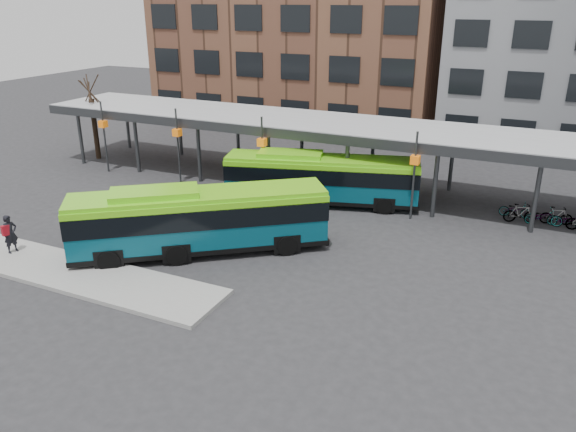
% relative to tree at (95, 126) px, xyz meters
% --- Properties ---
extents(ground, '(120.00, 120.00, 0.00)m').
position_rel_tree_xyz_m(ground, '(18.00, -12.00, -2.43)').
color(ground, '#28282B').
rests_on(ground, ground).
extents(boarding_island, '(14.00, 3.00, 0.18)m').
position_rel_tree_xyz_m(boarding_island, '(12.50, -15.00, -2.34)').
color(boarding_island, gray).
rests_on(boarding_island, ground).
extents(canopy, '(40.00, 6.53, 4.80)m').
position_rel_tree_xyz_m(canopy, '(17.94, 0.87, 1.47)').
color(canopy, '#999B9E').
rests_on(canopy, ground).
extents(tree, '(1.64, 1.64, 5.60)m').
position_rel_tree_xyz_m(tree, '(0.00, 0.00, 0.00)').
color(tree, black).
rests_on(tree, ground).
extents(building_brick, '(26.00, 14.00, 22.00)m').
position_rel_tree_xyz_m(building_brick, '(8.00, 20.00, 8.57)').
color(building_brick, brown).
rests_on(building_brick, ground).
extents(bus_front, '(10.79, 9.02, 3.22)m').
position_rel_tree_xyz_m(bus_front, '(16.07, -10.69, -0.76)').
color(bus_front, '#074456').
rests_on(bus_front, ground).
extents(bus_rear, '(11.16, 5.18, 3.02)m').
position_rel_tree_xyz_m(bus_rear, '(18.65, -2.10, -0.86)').
color(bus_rear, '#074456').
rests_on(bus_rear, ground).
extents(pedestrian, '(0.55, 0.73, 1.80)m').
position_rel_tree_xyz_m(pedestrian, '(8.43, -14.71, -1.34)').
color(pedestrian, black).
rests_on(pedestrian, boarding_island).
extents(bike_rack, '(5.01, 1.54, 1.04)m').
position_rel_tree_xyz_m(bike_rack, '(30.68, -0.09, -1.96)').
color(bike_rack, slate).
rests_on(bike_rack, ground).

